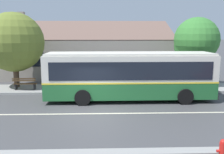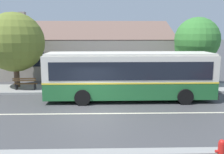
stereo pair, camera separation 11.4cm
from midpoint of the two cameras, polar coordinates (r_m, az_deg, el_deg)
The scene contains 12 objects.
ground_plane at distance 14.08m, azimuth -4.45°, elevation -8.36°, with size 300.00×300.00×0.00m, color #424244.
sidewalk_far at distance 19.84m, azimuth -3.58°, elevation -2.67°, with size 60.00×3.00×0.15m, color gray.
curb_near at distance 9.67m, azimuth -5.94°, elevation -16.94°, with size 60.00×0.50×0.12m, color gray.
lane_divider_stripe at distance 14.08m, azimuth -4.45°, elevation -8.34°, with size 60.00×0.16×0.01m, color beige.
community_building at distance 28.33m, azimuth -9.06°, elevation 5.00°, with size 20.93×10.45×6.75m.
transit_bus at distance 16.56m, azimuth 4.23°, elevation 0.51°, with size 11.06×2.82×3.17m.
bench_by_building at distance 20.17m, azimuth -19.03°, elevation -1.55°, with size 1.76×0.51×0.94m.
bench_down_street at distance 19.73m, azimuth -5.50°, elevation -1.31°, with size 1.62×0.51×0.94m.
street_tree_primary at distance 21.38m, azimuth 18.66°, elevation 7.62°, with size 3.59×3.59×5.69m.
street_tree_secondary at distance 21.11m, azimuth -21.24°, elevation 7.42°, with size 4.64×4.64×6.05m.
fire_hydrant at distance 9.78m, azimuth 24.02°, elevation -15.11°, with size 0.42×0.24×0.83m.
bus_stop_sign at distance 19.99m, azimuth 20.40°, elevation 1.37°, with size 0.36×0.07×2.40m.
Camera 2 is at (0.79, -13.34, 4.44)m, focal length 40.00 mm.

